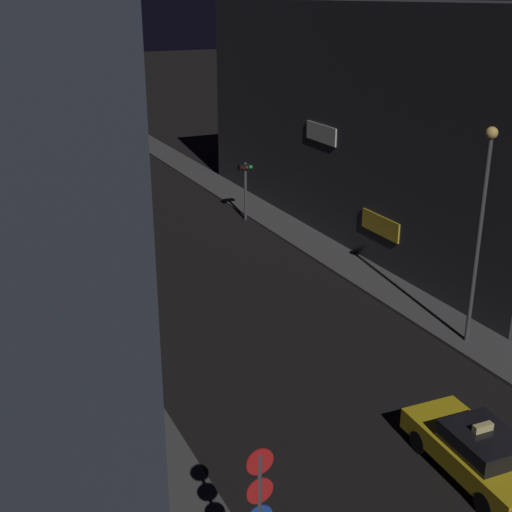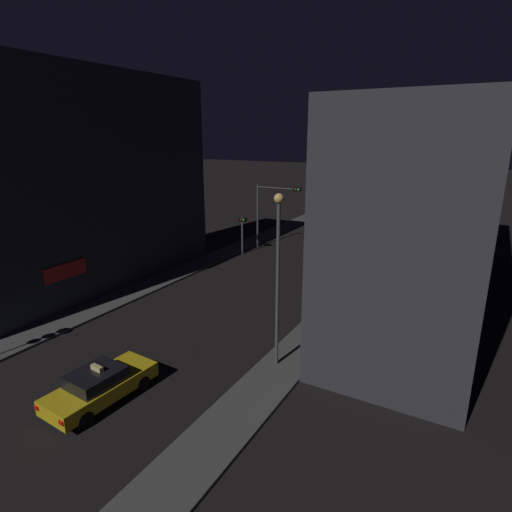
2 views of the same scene
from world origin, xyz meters
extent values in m
cube|color=#4C4C4C|center=(-6.42, 29.34, 0.06)|extent=(2.21, 62.67, 0.13)
cube|color=#4C4C4C|center=(6.42, 29.34, 0.06)|extent=(2.21, 62.67, 0.13)
cube|color=#282D38|center=(-10.53, 18.09, 7.15)|extent=(6.00, 19.81, 14.31)
cube|color=red|center=(-7.48, 14.13, 2.57)|extent=(0.08, 2.80, 0.90)
cube|color=#333338|center=(10.75, 27.78, 5.85)|extent=(6.46, 27.25, 11.71)
cube|color=yellow|center=(7.48, 22.33, 2.11)|extent=(0.08, 2.80, 0.90)
cube|color=white|center=(7.48, 27.78, 5.39)|extent=(0.08, 2.80, 0.90)
cube|color=yellow|center=(1.21, 9.03, 0.62)|extent=(2.05, 4.50, 0.60)
cube|color=black|center=(1.19, 8.83, 1.17)|extent=(1.70, 2.07, 0.50)
cube|color=red|center=(0.33, 6.86, 0.72)|extent=(0.24, 0.07, 0.16)
cube|color=red|center=(1.83, 6.77, 0.72)|extent=(0.24, 0.07, 0.16)
cylinder|color=black|center=(0.49, 10.44, 0.32)|extent=(0.26, 0.65, 0.64)
cylinder|color=black|center=(2.08, 10.35, 0.32)|extent=(0.26, 0.65, 0.64)
cylinder|color=black|center=(0.33, 7.72, 0.32)|extent=(0.26, 0.65, 0.64)
cylinder|color=black|center=(1.93, 7.62, 0.32)|extent=(0.26, 0.65, 0.64)
cube|color=#F4E08C|center=(1.20, 8.93, 1.52)|extent=(0.57, 0.21, 0.20)
cylinder|color=#47474C|center=(-5.06, 32.85, 2.97)|extent=(0.16, 0.16, 5.94)
cylinder|color=#47474C|center=(-3.12, 32.85, 5.69)|extent=(3.89, 0.10, 0.10)
cube|color=black|center=(-1.17, 32.85, 5.69)|extent=(0.80, 0.28, 0.32)
sphere|color=#3F0C0C|center=(-1.42, 32.68, 5.69)|extent=(0.20, 0.20, 0.20)
sphere|color=#3F2D0C|center=(-1.17, 32.68, 5.69)|extent=(0.20, 0.20, 0.20)
sphere|color=#19E54C|center=(-0.92, 32.68, 5.69)|extent=(0.20, 0.20, 0.20)
cylinder|color=#47474C|center=(-5.06, 30.09, 1.69)|extent=(0.16, 0.16, 3.37)
cube|color=black|center=(-5.06, 30.09, 3.12)|extent=(0.80, 0.28, 0.32)
sphere|color=#3F0C0C|center=(-5.31, 29.91, 3.12)|extent=(0.20, 0.20, 0.20)
sphere|color=#3F2D0C|center=(-5.06, 29.91, 3.12)|extent=(0.20, 0.20, 0.20)
sphere|color=#19E54C|center=(-4.81, 29.91, 3.12)|extent=(0.20, 0.20, 0.20)
cylinder|color=#47474C|center=(5.06, 31.72, 1.65)|extent=(0.16, 0.16, 3.29)
cube|color=black|center=(5.06, 31.72, 3.04)|extent=(0.80, 0.28, 0.32)
sphere|color=#3F0C0C|center=(4.81, 31.54, 3.04)|extent=(0.20, 0.20, 0.20)
sphere|color=#3F2D0C|center=(5.06, 31.54, 3.04)|extent=(0.20, 0.20, 0.20)
sphere|color=#19E54C|center=(5.31, 31.54, 3.04)|extent=(0.20, 0.20, 0.20)
cylinder|color=#47474C|center=(6.09, 14.79, 3.84)|extent=(0.16, 0.16, 7.41)
sphere|color=#F9C666|center=(6.09, 14.79, 7.75)|extent=(0.42, 0.42, 0.42)
camera|label=1|loc=(-10.61, -1.97, 12.02)|focal=48.14mm
camera|label=2|loc=(13.64, -0.44, 10.26)|focal=29.13mm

